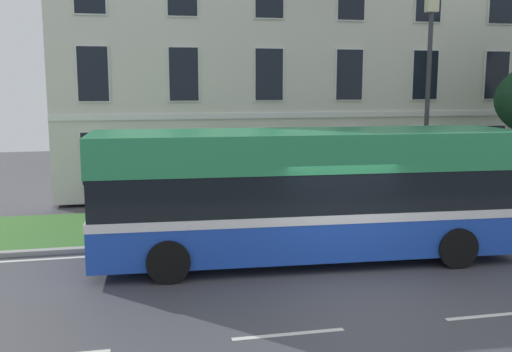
{
  "coord_description": "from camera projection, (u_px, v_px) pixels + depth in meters",
  "views": [
    {
      "loc": [
        -4.54,
        -10.96,
        4.29
      ],
      "look_at": [
        -1.38,
        3.81,
        1.88
      ],
      "focal_mm": 40.73,
      "sensor_mm": 36.0,
      "label": 1
    }
  ],
  "objects": [
    {
      "name": "georgian_townhouse",
      "position": [
        282.0,
        46.0,
        24.98
      ],
      "size": [
        18.79,
        8.29,
        11.44
      ],
      "color": "silver",
      "rests_on": "ground_plane"
    },
    {
      "name": "ground_plane",
      "position": [
        345.0,
        279.0,
        12.91
      ],
      "size": [
        60.0,
        56.0,
        0.18
      ],
      "color": "#46454B"
    },
    {
      "name": "single_decker_bus",
      "position": [
        307.0,
        193.0,
        14.06
      ],
      "size": [
        10.33,
        3.02,
        3.17
      ],
      "rotation": [
        0.0,
        0.0,
        -0.05
      ],
      "color": "blue",
      "rests_on": "ground_plane"
    },
    {
      "name": "street_lamp_post",
      "position": [
        428.0,
        95.0,
        17.74
      ],
      "size": [
        0.36,
        0.24,
        6.65
      ],
      "color": "#333338",
      "rests_on": "ground_plane"
    },
    {
      "name": "iron_verge_railing",
      "position": [
        363.0,
        212.0,
        16.73
      ],
      "size": [
        12.38,
        0.04,
        0.97
      ],
      "color": "black",
      "rests_on": "ground_plane"
    }
  ]
}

